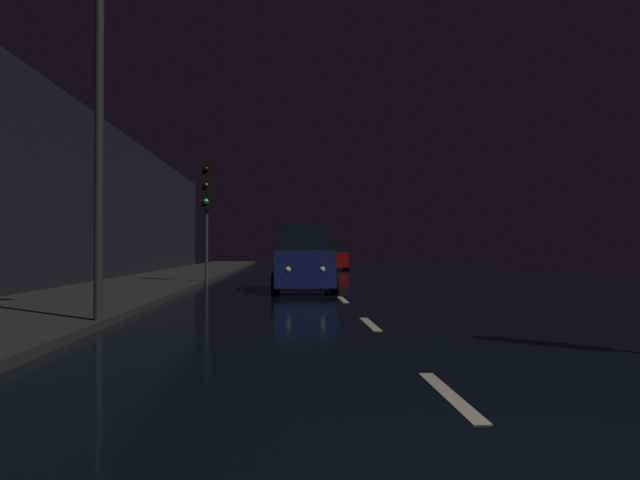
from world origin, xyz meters
name	(u,v)px	position (x,y,z in m)	size (l,w,h in m)	color
ground	(324,283)	(0.00, 24.50, -0.01)	(26.45, 84.00, 0.02)	black
sidewalk_left	(155,281)	(-7.03, 24.50, 0.07)	(4.40, 84.00, 0.15)	#33302D
building_facade_left	(64,193)	(-9.63, 21.00, 3.44)	(0.80, 63.00, 6.87)	black
lane_centerline	(370,324)	(0.00, 9.05, 0.01)	(0.16, 14.29, 0.01)	beige
traffic_light_far_left	(207,195)	(-4.73, 22.91, 3.54)	(0.32, 0.46, 4.88)	#38383A
streetlamp_overhead	(124,44)	(-4.49, 8.62, 5.11)	(1.70, 0.44, 7.79)	#2D2D30
car_approaching_headlights	(303,261)	(-1.01, 18.71, 1.03)	(2.07, 4.49, 2.26)	#141E51
car_distant_taillights	(334,257)	(1.68, 41.70, 0.90)	(1.81, 3.91, 1.97)	maroon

